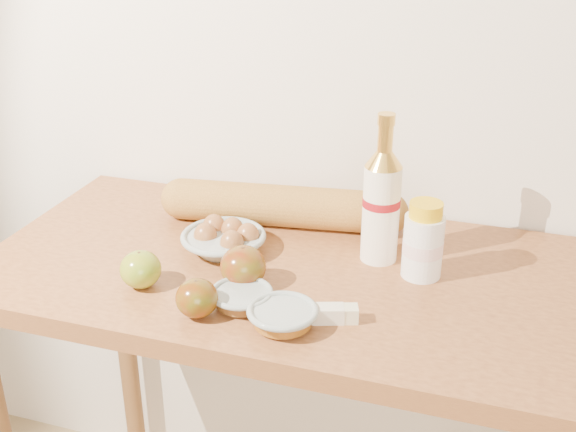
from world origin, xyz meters
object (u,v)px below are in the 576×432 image
Objects in this scene: cream_bottle at (423,242)px; egg_bowl at (225,239)px; table at (293,320)px; bourbon_bottle at (381,203)px; baguette at (282,206)px.

cream_bottle reaches higher than egg_bowl.
bourbon_bottle is (0.15, 0.08, 0.24)m from table.
table is 0.30m from bourbon_bottle.
baguette is at bearing -178.70° from bourbon_bottle.
cream_bottle is at bearing -29.82° from baguette.
baguette reaches higher than table.
cream_bottle reaches higher than baguette.
table is 8.08× the size of cream_bottle.
egg_bowl is 0.38× the size of baguette.
egg_bowl is (-0.39, -0.02, -0.04)m from cream_bottle.
cream_bottle is 0.27× the size of baguette.
baguette is at bearing 155.88° from cream_bottle.
cream_bottle is (0.24, 0.04, 0.19)m from table.
bourbon_bottle is 1.44× the size of egg_bowl.
bourbon_bottle is 0.11m from cream_bottle.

